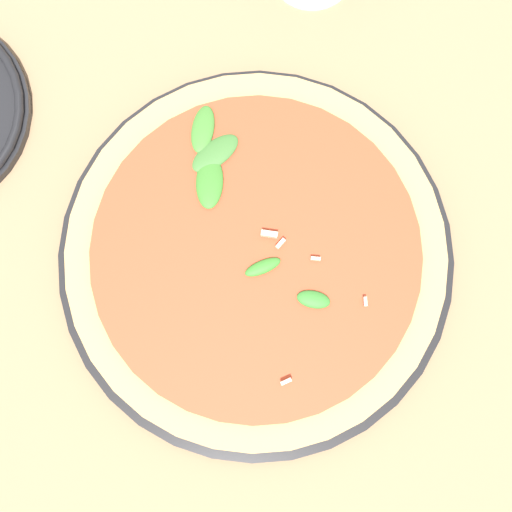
# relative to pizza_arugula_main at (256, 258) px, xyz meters

# --- Properties ---
(ground_plane) EXTENTS (6.00, 6.00, 0.00)m
(ground_plane) POSITION_rel_pizza_arugula_main_xyz_m (-0.03, 0.03, -0.02)
(ground_plane) COLOR #9E7A56
(pizza_arugula_main) EXTENTS (0.34, 0.34, 0.05)m
(pizza_arugula_main) POSITION_rel_pizza_arugula_main_xyz_m (0.00, 0.00, 0.00)
(pizza_arugula_main) COLOR black
(pizza_arugula_main) RESTS_ON ground_plane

